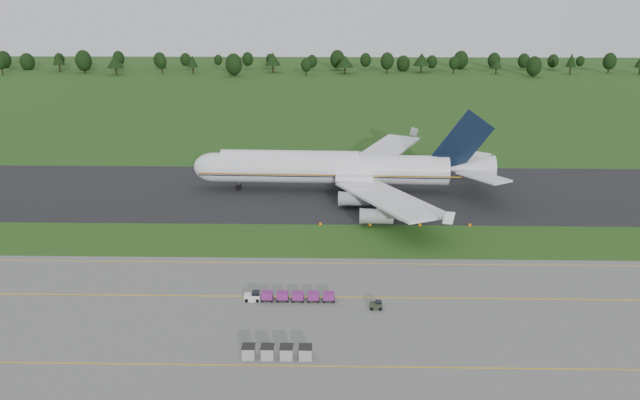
{
  "coord_description": "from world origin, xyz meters",
  "views": [
    {
      "loc": [
        2.87,
        -106.1,
        45.04
      ],
      "look_at": [
        0.7,
        2.0,
        7.22
      ],
      "focal_mm": 35.0,
      "sensor_mm": 36.0,
      "label": 1
    }
  ],
  "objects_px": {
    "baggage_train": "(288,296)",
    "utility_cart": "(376,306)",
    "uld_row": "(277,352)",
    "edge_markers": "(395,225)",
    "aircraft": "(336,168)"
  },
  "relations": [
    {
      "from": "utility_cart",
      "to": "uld_row",
      "type": "xyz_separation_m",
      "value": [
        -13.32,
        -12.82,
        0.36
      ]
    },
    {
      "from": "baggage_train",
      "to": "utility_cart",
      "type": "relative_size",
      "value": 7.62
    },
    {
      "from": "baggage_train",
      "to": "edge_markers",
      "type": "relative_size",
      "value": 0.46
    },
    {
      "from": "uld_row",
      "to": "utility_cart",
      "type": "bearing_deg",
      "value": 43.9
    },
    {
      "from": "baggage_train",
      "to": "aircraft",
      "type": "bearing_deg",
      "value": 82.15
    },
    {
      "from": "uld_row",
      "to": "edge_markers",
      "type": "height_order",
      "value": "uld_row"
    },
    {
      "from": "utility_cart",
      "to": "edge_markers",
      "type": "distance_m",
      "value": 33.45
    },
    {
      "from": "uld_row",
      "to": "edge_markers",
      "type": "distance_m",
      "value": 49.62
    },
    {
      "from": "baggage_train",
      "to": "uld_row",
      "type": "distance_m",
      "value": 15.01
    },
    {
      "from": "uld_row",
      "to": "edge_markers",
      "type": "relative_size",
      "value": 0.3
    },
    {
      "from": "utility_cart",
      "to": "uld_row",
      "type": "relative_size",
      "value": 0.2
    },
    {
      "from": "baggage_train",
      "to": "utility_cart",
      "type": "bearing_deg",
      "value": -9.59
    },
    {
      "from": "baggage_train",
      "to": "edge_markers",
      "type": "height_order",
      "value": "baggage_train"
    },
    {
      "from": "aircraft",
      "to": "edge_markers",
      "type": "xyz_separation_m",
      "value": [
        11.59,
        -21.37,
        -5.21
      ]
    },
    {
      "from": "aircraft",
      "to": "baggage_train",
      "type": "xyz_separation_m",
      "value": [
        -7.19,
        -52.12,
        -4.69
      ]
    }
  ]
}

